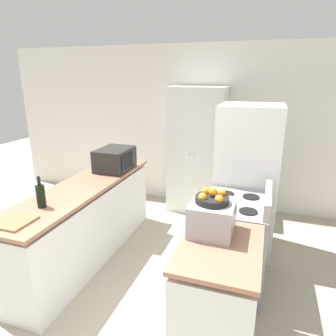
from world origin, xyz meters
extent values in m
cube|color=silver|center=(0.00, 3.37, 1.30)|extent=(7.00, 0.06, 2.60)
cube|color=silver|center=(-0.85, 1.29, 0.42)|extent=(0.58, 2.33, 0.85)
cube|color=#9E6B51|center=(-0.85, 1.29, 0.90)|extent=(0.60, 2.38, 0.04)
cube|color=silver|center=(0.85, 0.53, 0.42)|extent=(0.58, 0.85, 0.85)
cube|color=#9E6B51|center=(0.85, 0.53, 0.90)|extent=(0.60, 0.86, 0.04)
cube|color=silver|center=(0.06, 3.06, 0.98)|extent=(0.85, 0.52, 1.96)
sphere|color=#B2B2B7|center=(0.02, 2.79, 0.98)|extent=(0.03, 0.03, 0.03)
sphere|color=#B2B2B7|center=(0.10, 2.79, 0.98)|extent=(0.03, 0.03, 0.03)
cube|color=#9E9EA3|center=(0.87, 1.36, 0.46)|extent=(0.64, 0.76, 0.92)
cube|color=black|center=(0.55, 1.36, 0.34)|extent=(0.02, 0.67, 0.51)
cube|color=#9E9EA3|center=(1.16, 1.36, 1.00)|extent=(0.06, 0.72, 0.16)
cylinder|color=black|center=(0.75, 1.18, 0.92)|extent=(0.17, 0.17, 0.01)
cylinder|color=black|center=(0.75, 1.54, 0.92)|extent=(0.17, 0.17, 0.01)
cylinder|color=black|center=(1.00, 1.18, 0.92)|extent=(0.17, 0.17, 0.01)
cylinder|color=black|center=(1.00, 1.54, 0.92)|extent=(0.17, 0.17, 0.01)
cube|color=white|center=(0.91, 2.14, 0.90)|extent=(0.71, 0.71, 1.81)
cylinder|color=gray|center=(0.54, 1.94, 0.99)|extent=(0.02, 0.02, 0.99)
cube|color=black|center=(-0.78, 1.95, 1.06)|extent=(0.39, 0.52, 0.29)
cube|color=black|center=(-0.58, 1.91, 1.06)|extent=(0.01, 0.32, 0.21)
cylinder|color=black|center=(-0.87, 0.66, 1.03)|extent=(0.08, 0.08, 0.22)
cylinder|color=black|center=(-0.87, 0.66, 1.18)|extent=(0.03, 0.03, 0.09)
cube|color=#939399|center=(0.75, 0.70, 1.05)|extent=(0.34, 0.37, 0.26)
cube|color=black|center=(0.58, 0.70, 1.05)|extent=(0.01, 0.26, 0.16)
cylinder|color=black|center=(0.75, 0.70, 1.20)|extent=(0.26, 0.26, 0.05)
sphere|color=orange|center=(0.81, 0.76, 1.24)|extent=(0.06, 0.06, 0.06)
sphere|color=orange|center=(0.68, 0.76, 1.24)|extent=(0.06, 0.06, 0.06)
sphere|color=orange|center=(0.68, 0.64, 1.24)|extent=(0.06, 0.06, 0.06)
sphere|color=orange|center=(0.81, 0.64, 1.24)|extent=(0.06, 0.06, 0.06)
sphere|color=orange|center=(0.75, 0.70, 1.27)|extent=(0.06, 0.06, 0.06)
cube|color=#8E6642|center=(-0.85, 0.32, 0.93)|extent=(0.26, 0.29, 0.02)
camera|label=1|loc=(1.11, -1.43, 2.12)|focal=32.00mm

